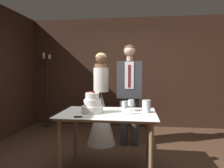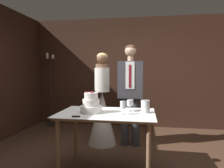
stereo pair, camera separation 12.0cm
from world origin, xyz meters
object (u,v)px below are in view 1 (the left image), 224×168
hurricane_candle (147,107)px  wine_glass_middle (125,105)px  wine_glass_near (130,103)px  candle_stand (47,93)px  cake_knife (85,117)px  cake_table (108,119)px  wine_glass_far (131,103)px  groom (129,89)px  tiered_cake (92,105)px  bride (101,111)px

hurricane_candle → wine_glass_middle: bearing=-151.2°
wine_glass_near → candle_stand: size_ratio=0.09×
cake_knife → cake_table: bearing=41.7°
wine_glass_near → candle_stand: (-2.12, 1.89, -0.09)m
wine_glass_far → groom: (-0.05, 0.76, 0.13)m
wine_glass_far → tiered_cake: bearing=-156.3°
wine_glass_middle → cake_table: bearing=160.7°
hurricane_candle → candle_stand: bearing=140.6°
bride → candle_stand: bearing=146.0°
tiered_cake → cake_knife: bearing=-96.1°
hurricane_candle → groom: 0.94m
wine_glass_near → hurricane_candle: (0.22, -0.03, -0.03)m
bride → groom: size_ratio=0.93×
cake_table → wine_glass_near: wine_glass_near is taller
wine_glass_middle → groom: (0.03, 1.05, 0.12)m
wine_glass_middle → candle_stand: size_ratio=0.10×
cake_knife → candle_stand: (-1.57, 2.33, 0.02)m
groom → candle_stand: 2.33m
cake_table → tiered_cake: bearing=-171.1°
cake_knife → bride: size_ratio=0.25×
hurricane_candle → bride: (-0.80, 0.89, -0.26)m
tiered_cake → wine_glass_far: tiered_cake is taller
cake_table → wine_glass_far: wine_glass_far is taller
tiered_cake → wine_glass_near: 0.54m
wine_glass_near → cake_knife: bearing=-141.9°
wine_glass_middle → groom: 1.05m
tiered_cake → wine_glass_near: (0.52, 0.14, 0.01)m
cake_table → bride: bride is taller
groom → tiered_cake: bearing=-115.4°
tiered_cake → groom: (0.47, 1.00, 0.13)m
cake_knife → wine_glass_middle: 0.55m
wine_glass_middle → candle_stand: bearing=134.4°
wine_glass_near → tiered_cake: bearing=-164.4°
cake_table → wine_glass_middle: size_ratio=7.42×
cake_table → wine_glass_near: 0.39m
wine_glass_far → candle_stand: size_ratio=0.09×
tiered_cake → bride: (-0.05, 1.00, -0.29)m
wine_glass_far → hurricane_candle: (0.21, -0.12, -0.03)m
wine_glass_middle → bride: (-0.50, 1.05, -0.30)m
wine_glass_far → groom: size_ratio=0.09×
cake_knife → wine_glass_near: wine_glass_near is taller
cake_knife → hurricane_candle: bearing=15.9°
tiered_cake → candle_stand: (-1.60, 2.04, -0.08)m
tiered_cake → wine_glass_middle: tiered_cake is taller
tiered_cake → wine_glass_near: size_ratio=1.81×
cake_knife → wine_glass_far: size_ratio=2.75×
wine_glass_far → bride: size_ratio=0.09×
bride → cake_table: bearing=-74.7°
cake_knife → wine_glass_near: (0.55, 0.43, 0.11)m
hurricane_candle → cake_table: bearing=-171.6°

